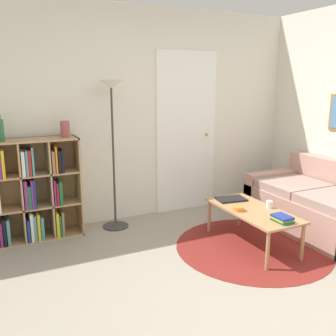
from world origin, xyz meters
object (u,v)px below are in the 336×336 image
bowl (239,209)px  bookshelf (31,191)px  vase_on_shelf (65,129)px  floor_lamp (112,111)px  laptop (231,199)px  cup (269,204)px  couch (322,207)px  coffee_table (252,213)px  bottle_middle (0,130)px

bowl → bookshelf: bearing=148.5°
vase_on_shelf → bowl: bearing=-37.8°
floor_lamp → laptop: 1.67m
cup → vase_on_shelf: (-1.85, 1.23, 0.76)m
couch → vase_on_shelf: 3.08m
floor_lamp → laptop: size_ratio=5.01×
bookshelf → laptop: bookshelf is taller
coffee_table → bowl: 0.18m
laptop → bottle_middle: size_ratio=1.23×
bookshelf → coffee_table: size_ratio=1.02×
coffee_table → vase_on_shelf: size_ratio=6.16×
bottle_middle → vase_on_shelf: size_ratio=1.58×
bookshelf → laptop: bearing=-22.1°
coffee_table → vase_on_shelf: vase_on_shelf is taller
cup → vase_on_shelf: size_ratio=0.44×
laptop → floor_lamp: bearing=145.8°
bookshelf → laptop: 2.21m
coffee_table → laptop: bearing=93.4°
laptop → vase_on_shelf: size_ratio=1.94×
bottle_middle → floor_lamp: bearing=-1.8°
bowl → vase_on_shelf: (-1.50, 1.17, 0.78)m
floor_lamp → laptop: floor_lamp is taller
coffee_table → floor_lamp: bearing=135.6°
coffee_table → bowl: (-0.16, 0.02, 0.06)m
couch → floor_lamp: bearing=152.7°
laptop → bookshelf: bearing=157.9°
bookshelf → couch: bearing=-21.0°
bookshelf → coffee_table: bookshelf is taller
bowl → cup: (0.34, -0.07, 0.02)m
bookshelf → floor_lamp: bearing=-4.1°
bowl → vase_on_shelf: size_ratio=0.64×
floor_lamp → coffee_table: bearing=-44.4°
bookshelf → coffee_table: (2.06, -1.19, -0.18)m
cup → floor_lamp: bearing=138.6°
floor_lamp → cup: bearing=-41.4°
couch → cup: couch is taller
laptop → bowl: 0.37m
bowl → bottle_middle: 2.56m
floor_lamp → bowl: (0.98, -1.10, -0.95)m
coffee_table → bottle_middle: bearing=153.3°
bookshelf → bottle_middle: bearing=-173.2°
bookshelf → coffee_table: 2.39m
floor_lamp → vase_on_shelf: size_ratio=9.73×
vase_on_shelf → bottle_middle: bearing=-177.5°
cup → bottle_middle: size_ratio=0.28×
vase_on_shelf → cup: bearing=-33.8°
couch → coffee_table: (-1.02, -0.01, 0.09)m
bookshelf → bowl: size_ratio=9.85×
coffee_table → cup: (0.18, -0.04, 0.08)m
floor_lamp → cup: 2.00m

